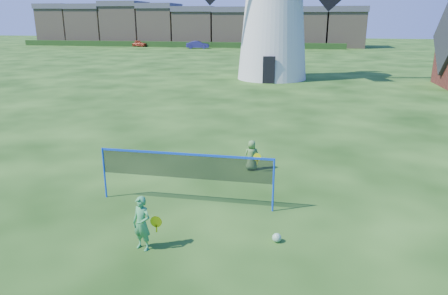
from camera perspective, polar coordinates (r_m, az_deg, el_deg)
ground at (r=12.50m, az=-1.35°, el=-7.20°), size 220.00×220.00×0.00m
windmill at (r=37.78m, az=6.82°, el=18.87°), size 11.99×6.03×17.64m
badminton_net at (r=11.90m, az=-5.29°, el=-2.64°), size 5.05×0.05×1.55m
player_girl at (r=9.95m, az=-11.11°, el=-10.11°), size 0.70×0.45×1.31m
player_boy at (r=14.78m, az=3.80°, el=-1.06°), size 0.65×0.45×1.08m
play_ball at (r=10.38m, az=7.19°, el=-12.08°), size 0.22×0.22×0.22m
terraced_houses at (r=86.26m, az=-4.58°, el=16.28°), size 64.65×8.40×8.38m
hedge at (r=81.04m, az=-6.69°, el=13.77°), size 62.00×0.80×1.00m
car_left at (r=83.36m, az=-11.47°, el=13.71°), size 3.74×2.34×1.19m
car_right at (r=76.55m, az=-3.59°, el=13.78°), size 4.16×1.95×1.32m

